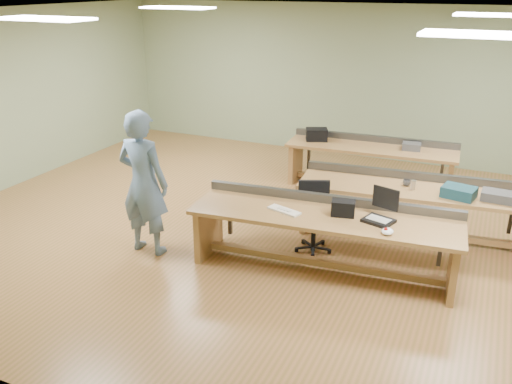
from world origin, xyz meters
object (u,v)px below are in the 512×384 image
Objects in this scene: workbench_back at (371,157)px; camera_bag at (343,208)px; mug at (407,183)px; task_chair at (314,226)px; parts_bin_grey at (499,196)px; workbench_mid at (413,200)px; laptop_base at (378,221)px; person at (144,183)px; workbench_front at (324,227)px; drinks_can at (413,185)px; parts_bin_teal at (459,192)px.

camera_bag is at bearing -86.89° from workbench_back.
workbench_back is at bearing 117.38° from mug.
parts_bin_grey is (2.20, 0.87, 0.47)m from task_chair.
workbench_back is 3.13× the size of task_chair.
workbench_mid is 9.55× the size of laptop_base.
camera_bag is at bearing -143.15° from parts_bin_grey.
parts_bin_grey is (4.21, 1.81, -0.16)m from person.
mug reaches higher than laptop_base.
parts_bin_grey is at bearing -3.40° from mug.
laptop_base is at bearing -93.85° from mug.
workbench_front and workbench_back have the same top height.
laptop_base is 0.78× the size of parts_bin_grey.
person is at bearing -156.69° from parts_bin_grey.
person is 4.49× the size of parts_bin_grey.
mug is (0.53, 1.35, -0.05)m from camera_bag.
person is at bearing -150.52° from drinks_can.
parts_bin_teal is at bearing -53.04° from workbench_back.
parts_bin_grey is (1.27, 1.30, 0.04)m from laptop_base.
workbench_front and workbench_mid have the same top height.
parts_bin_teal reaches higher than parts_bin_grey.
workbench_front is 3.60× the size of task_chair.
laptop_base is 1.37m from mug.
parts_bin_teal reaches higher than workbench_back.
workbench_back is at bearing 130.34° from parts_bin_teal.
parts_bin_teal is at bearing -4.56° from drinks_can.
person is (-2.29, -0.49, 0.40)m from workbench_front.
person is at bearing -173.09° from workbench_front.
task_chair is at bearing -155.51° from parts_bin_teal.
drinks_can is at bearing -46.79° from mug.
drinks_can is at bearing 175.44° from parts_bin_teal.
drinks_can is (0.98, -1.80, 0.26)m from workbench_back.
task_chair is 1.94m from parts_bin_teal.
task_chair is 7.24× the size of drinks_can.
workbench_mid is 24.96× the size of drinks_can.
parts_bin_teal is (0.58, -0.14, 0.26)m from workbench_mid.
workbench_front is at bearing -90.92° from workbench_back.
workbench_front is at bearing 179.15° from camera_bag.
parts_bin_grey is at bearing 10.30° from parts_bin_teal.
person is at bearing 179.84° from camera_bag.
task_chair is at bearing -96.56° from workbench_back.
drinks_can is (0.20, 1.26, 0.05)m from laptop_base.
workbench_mid is at bearing -149.01° from person.
workbench_mid is 1.97m from workbench_back.
drinks_can is at bearing -177.80° from parts_bin_grey.
task_chair is at bearing 172.36° from laptop_base.
workbench_mid is 29.50× the size of mug.
person reaches higher than laptop_base.
workbench_back is 4.19m from person.
camera_bag is 2.17× the size of drinks_can.
person reaches higher than task_chair.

